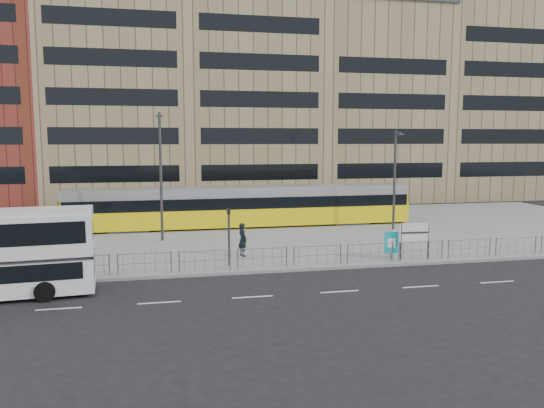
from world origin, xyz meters
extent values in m
plane|color=black|center=(0.00, 0.00, 0.00)|extent=(120.00, 120.00, 0.00)
cube|color=slate|center=(0.00, 12.00, 0.07)|extent=(64.00, 24.00, 0.15)
cube|color=gray|center=(0.00, 0.05, 0.07)|extent=(64.00, 0.25, 0.17)
cube|color=#91805D|center=(-10.00, 34.00, 11.00)|extent=(14.00, 16.00, 22.00)
cube|color=#91805D|center=(4.00, 34.00, 12.00)|extent=(14.00, 16.00, 24.00)
cube|color=#91805D|center=(18.00, 34.00, 10.50)|extent=(14.00, 16.00, 21.00)
cube|color=#38383D|center=(18.00, 34.00, 21.60)|extent=(14.40, 16.40, 1.20)
cube|color=#91805D|center=(32.00, 34.00, 11.50)|extent=(14.00, 16.00, 23.00)
cube|color=#38383D|center=(32.00, 34.00, 23.60)|extent=(14.40, 16.40, 1.20)
cylinder|color=gray|center=(2.00, 0.50, 1.20)|extent=(32.00, 0.05, 0.05)
cylinder|color=gray|center=(2.00, 0.50, 0.70)|extent=(32.00, 0.04, 0.04)
cube|color=white|center=(1.00, -4.00, 0.01)|extent=(62.00, 0.12, 0.01)
cylinder|color=black|center=(-10.74, -2.86, 0.44)|extent=(0.89, 0.34, 0.87)
cylinder|color=black|center=(-10.93, -0.65, 0.44)|extent=(0.89, 0.34, 0.87)
cube|color=yellow|center=(0.35, 13.93, 1.05)|extent=(26.48, 2.70, 1.51)
cube|color=black|center=(0.35, 13.93, 2.09)|extent=(26.10, 2.74, 0.85)
cube|color=#A7A7AB|center=(0.35, 13.93, 2.89)|extent=(26.48, 2.50, 0.76)
cube|color=yellow|center=(13.02, 14.02, 1.66)|extent=(1.15, 2.14, 2.46)
cube|color=yellow|center=(-12.31, 13.84, 1.66)|extent=(1.15, 2.14, 2.46)
cylinder|color=#2D2D30|center=(0.35, 13.93, 1.76)|extent=(2.27, 2.27, 2.84)
cube|color=#2D2D30|center=(8.86, 13.99, 0.39)|extent=(2.85, 2.40, 0.47)
cube|color=#2D2D30|center=(-8.15, 13.87, 0.39)|extent=(2.85, 2.40, 0.47)
cylinder|color=#2D2D30|center=(7.27, 0.86, 1.18)|extent=(0.09, 0.09, 2.05)
cylinder|color=#2D2D30|center=(8.87, 0.74, 1.18)|extent=(0.09, 0.09, 2.05)
cube|color=white|center=(8.07, 0.80, 1.67)|extent=(1.79, 0.21, 1.07)
cylinder|color=#2D2D30|center=(6.80, 1.10, 0.56)|extent=(0.06, 0.06, 0.83)
cube|color=#0CA6AF|center=(6.80, 1.10, 1.08)|extent=(0.83, 0.12, 1.24)
cube|color=white|center=(6.80, 1.06, 1.08)|extent=(0.52, 0.05, 0.52)
imported|color=black|center=(-1.28, 3.56, 1.12)|extent=(0.66, 0.82, 1.93)
cylinder|color=#2D2D30|center=(-2.34, 1.37, 1.65)|extent=(0.12, 0.12, 3.00)
imported|color=#2D2D30|center=(-2.34, 1.37, 2.75)|extent=(0.22, 0.25, 1.00)
cylinder|color=#2D2D30|center=(-5.81, 9.36, 4.39)|extent=(0.18, 0.18, 8.47)
cylinder|color=#2D2D30|center=(-5.81, 8.96, 8.42)|extent=(0.14, 0.90, 0.14)
cube|color=#2D2D30|center=(-5.81, 8.51, 8.32)|extent=(0.45, 0.20, 0.12)
cylinder|color=#2D2D30|center=(11.24, 10.51, 3.84)|extent=(0.18, 0.18, 7.38)
cylinder|color=#2D2D30|center=(11.24, 10.11, 7.33)|extent=(0.14, 0.90, 0.14)
cube|color=#2D2D30|center=(11.24, 9.66, 7.23)|extent=(0.45, 0.20, 0.12)
camera|label=1|loc=(-5.76, -26.20, 6.83)|focal=35.00mm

